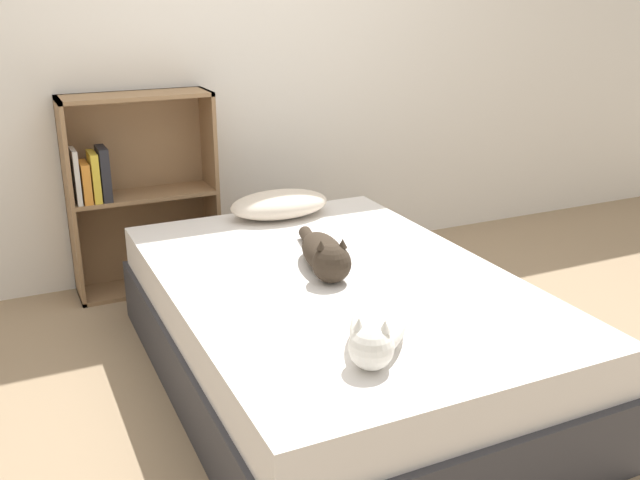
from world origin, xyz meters
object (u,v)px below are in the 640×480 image
(bed, at_px, (336,330))
(pillow, at_px, (280,204))
(cat_light, at_px, (378,325))
(bookshelf, at_px, (135,190))
(cat_dark, at_px, (324,255))

(bed, relative_size, pillow, 3.95)
(cat_light, xyz_separation_m, bookshelf, (-0.37, 1.84, 0.01))
(pillow, distance_m, bookshelf, 0.78)
(bed, distance_m, bookshelf, 1.42)
(cat_dark, height_order, bookshelf, bookshelf)
(cat_light, bearing_deg, pillow, -152.04)
(pillow, relative_size, cat_light, 0.89)
(pillow, relative_size, cat_dark, 0.84)
(bed, xyz_separation_m, cat_light, (-0.12, -0.54, 0.29))
(bed, xyz_separation_m, cat_dark, (-0.01, 0.08, 0.29))
(pillow, height_order, bookshelf, bookshelf)
(bed, bearing_deg, pillow, 83.71)
(cat_light, relative_size, cat_dark, 0.94)
(pillow, bearing_deg, cat_dark, -98.02)
(bed, xyz_separation_m, pillow, (0.09, 0.78, 0.29))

